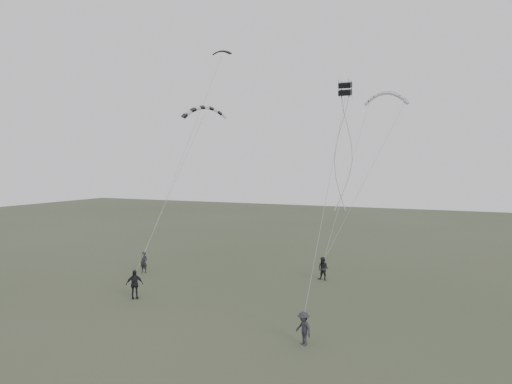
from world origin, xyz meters
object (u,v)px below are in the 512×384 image
at_px(flyer_right, 323,269).
at_px(flyer_far, 303,328).
at_px(flyer_center, 134,284).
at_px(kite_box, 345,89).
at_px(kite_dark_small, 222,51).
at_px(kite_pale_large, 386,93).
at_px(kite_striped, 205,107).
at_px(flyer_left, 144,262).

distance_m(flyer_right, flyer_far, 13.09).
bearing_deg(flyer_far, flyer_center, -161.05).
relative_size(flyer_right, kite_box, 2.20).
relative_size(kite_dark_small, kite_pale_large, 0.45).
relative_size(flyer_center, kite_striped, 0.56).
bearing_deg(flyer_right, flyer_left, -155.41).
height_order(flyer_center, kite_dark_small, kite_dark_small).
relative_size(flyer_center, flyer_far, 1.16).
bearing_deg(flyer_far, flyer_left, -176.71).
bearing_deg(flyer_center, flyer_right, -2.20).
xyz_separation_m(flyer_left, flyer_center, (4.06, -6.28, 0.09)).
relative_size(flyer_left, flyer_center, 0.91).
bearing_deg(kite_pale_large, flyer_center, -134.14).
bearing_deg(flyer_center, kite_box, -23.75).
bearing_deg(kite_pale_large, kite_box, -99.39).
xyz_separation_m(flyer_right, kite_striped, (-8.22, -2.66, 11.65)).
distance_m(kite_pale_large, kite_striped, 14.55).
xyz_separation_m(flyer_far, kite_pale_large, (0.25, 19.00, 13.20)).
distance_m(flyer_left, flyer_center, 7.48).
bearing_deg(kite_box, kite_dark_small, 145.45).
height_order(flyer_far, kite_box, kite_box).
relative_size(flyer_left, kite_pale_large, 0.47).
relative_size(flyer_right, kite_striped, 0.52).
relative_size(flyer_far, kite_dark_small, 0.99).
distance_m(flyer_left, kite_dark_small, 18.35).
distance_m(kite_striped, kite_box, 10.92).
xyz_separation_m(flyer_far, kite_striped, (-11.16, 10.09, 11.71)).
bearing_deg(flyer_far, kite_pale_large, 122.66).
xyz_separation_m(flyer_far, kite_box, (-0.36, 8.55, 12.15)).
bearing_deg(kite_striped, kite_box, -45.67).
bearing_deg(flyer_far, kite_dark_small, 162.60).
height_order(kite_dark_small, kite_pale_large, kite_dark_small).
bearing_deg(kite_pale_large, kite_striped, -148.07).
bearing_deg(kite_striped, kite_dark_small, 67.96).
xyz_separation_m(kite_dark_small, kite_box, (12.31, -6.99, -4.82)).
bearing_deg(flyer_left, kite_box, -7.91).
bearing_deg(flyer_far, flyer_right, 136.41).
distance_m(flyer_center, kite_box, 17.71).
height_order(flyer_right, kite_box, kite_box).
relative_size(flyer_left, kite_striped, 0.51).
distance_m(flyer_far, kite_pale_large, 23.14).
xyz_separation_m(flyer_right, kite_dark_small, (-9.73, 2.79, 16.91)).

